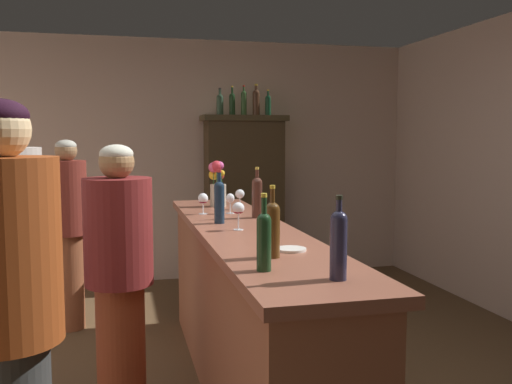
% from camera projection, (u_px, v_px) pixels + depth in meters
% --- Properties ---
extents(wall_back, '(5.67, 0.12, 2.60)m').
position_uv_depth(wall_back, '(161.00, 161.00, 6.09)').
color(wall_back, '#C5AC99').
rests_on(wall_back, ground).
extents(bar_counter, '(0.57, 3.05, 1.03)m').
position_uv_depth(bar_counter, '(246.00, 312.00, 3.36)').
color(bar_counter, brown).
rests_on(bar_counter, ground).
extents(display_cabinet, '(0.90, 0.39, 1.79)m').
position_uv_depth(display_cabinet, '(244.00, 196.00, 6.06)').
color(display_cabinet, '#3B2E1B').
rests_on(display_cabinet, ground).
extents(wine_bottle_riesling, '(0.07, 0.07, 0.34)m').
position_uv_depth(wine_bottle_riesling, '(257.00, 195.00, 3.72)').
color(wine_bottle_riesling, '#46261D').
rests_on(wine_bottle_riesling, bar_counter).
extents(wine_bottle_rose, '(0.06, 0.06, 0.33)m').
position_uv_depth(wine_bottle_rose, '(219.00, 200.00, 3.48)').
color(wine_bottle_rose, '#172A3E').
rests_on(wine_bottle_rose, bar_counter).
extents(wine_bottle_malbec, '(0.06, 0.06, 0.31)m').
position_uv_depth(wine_bottle_malbec, '(264.00, 238.00, 2.25)').
color(wine_bottle_malbec, '#17351A').
rests_on(wine_bottle_malbec, bar_counter).
extents(wine_bottle_syrah, '(0.07, 0.07, 0.32)m').
position_uv_depth(wine_bottle_syrah, '(339.00, 242.00, 2.11)').
color(wine_bottle_syrah, '#26253C').
rests_on(wine_bottle_syrah, bar_counter).
extents(wine_bottle_merlot, '(0.07, 0.07, 0.33)m').
position_uv_depth(wine_bottle_merlot, '(272.00, 227.00, 2.50)').
color(wine_bottle_merlot, '#4C2F11').
rests_on(wine_bottle_merlot, bar_counter).
extents(wine_glass_front, '(0.06, 0.06, 0.14)m').
position_uv_depth(wine_glass_front, '(230.00, 199.00, 3.93)').
color(wine_glass_front, white).
rests_on(wine_glass_front, bar_counter).
extents(wine_glass_mid, '(0.07, 0.07, 0.15)m').
position_uv_depth(wine_glass_mid, '(203.00, 200.00, 3.90)').
color(wine_glass_mid, white).
rests_on(wine_glass_mid, bar_counter).
extents(wine_glass_rear, '(0.07, 0.07, 0.15)m').
position_uv_depth(wine_glass_rear, '(240.00, 195.00, 4.16)').
color(wine_glass_rear, white).
rests_on(wine_glass_rear, bar_counter).
extents(wine_glass_spare, '(0.07, 0.07, 0.16)m').
position_uv_depth(wine_glass_spare, '(238.00, 210.00, 3.23)').
color(wine_glass_spare, white).
rests_on(wine_glass_spare, bar_counter).
extents(flower_arrangement, '(0.14, 0.14, 0.35)m').
position_uv_depth(flower_arrangement, '(217.00, 183.00, 4.33)').
color(flower_arrangement, '#AA9F89').
rests_on(flower_arrangement, bar_counter).
extents(cheese_plate, '(0.14, 0.14, 0.01)m').
position_uv_depth(cheese_plate, '(291.00, 249.00, 2.66)').
color(cheese_plate, white).
rests_on(cheese_plate, bar_counter).
extents(display_bottle_left, '(0.07, 0.07, 0.28)m').
position_uv_depth(display_bottle_left, '(220.00, 103.00, 5.90)').
color(display_bottle_left, '#2B4530').
rests_on(display_bottle_left, display_cabinet).
extents(display_bottle_midleft, '(0.06, 0.06, 0.31)m').
position_uv_depth(display_bottle_midleft, '(232.00, 103.00, 5.93)').
color(display_bottle_midleft, '#183319').
rests_on(display_bottle_midleft, display_cabinet).
extents(display_bottle_center, '(0.06, 0.06, 0.32)m').
position_uv_depth(display_bottle_center, '(244.00, 102.00, 5.96)').
color(display_bottle_center, '#2F5028').
rests_on(display_bottle_center, display_cabinet).
extents(display_bottle_midright, '(0.08, 0.08, 0.33)m').
position_uv_depth(display_bottle_midright, '(256.00, 101.00, 5.99)').
color(display_bottle_midright, '#422A1B').
rests_on(display_bottle_midright, display_cabinet).
extents(display_bottle_right, '(0.06, 0.06, 0.28)m').
position_uv_depth(display_bottle_right, '(268.00, 104.00, 6.02)').
color(display_bottle_right, '#123A22').
rests_on(display_bottle_right, display_cabinet).
extents(patron_near_entrance, '(0.38, 0.38, 1.70)m').
position_uv_depth(patron_near_entrance, '(8.00, 319.00, 1.97)').
color(patron_near_entrance, '#2F302F').
rests_on(patron_near_entrance, ground).
extents(patron_by_cabinet, '(0.37, 0.37, 1.53)m').
position_uv_depth(patron_by_cabinet, '(119.00, 271.00, 3.08)').
color(patron_by_cabinet, brown).
rests_on(patron_by_cabinet, ground).
extents(patron_in_grey, '(0.30, 0.30, 1.54)m').
position_uv_depth(patron_in_grey, '(68.00, 225.00, 4.52)').
color(patron_in_grey, brown).
rests_on(patron_in_grey, ground).
extents(patron_tall, '(0.39, 0.39, 1.69)m').
position_uv_depth(patron_tall, '(8.00, 253.00, 3.12)').
color(patron_tall, navy).
rests_on(patron_tall, ground).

